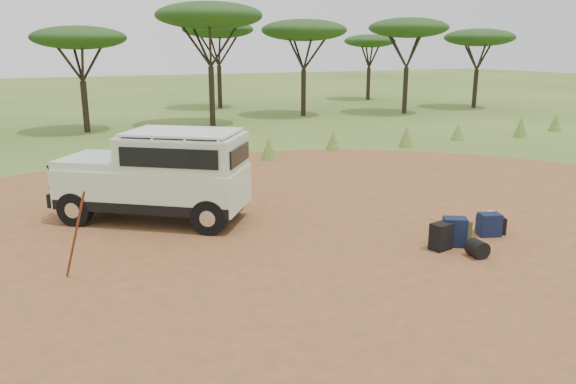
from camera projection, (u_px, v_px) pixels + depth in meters
name	position (u px, v px, depth m)	size (l,w,h in m)	color
ground	(299.00, 248.00, 11.17)	(140.00, 140.00, 0.00)	#446523
dirt_clearing	(299.00, 248.00, 11.17)	(23.00, 23.00, 0.01)	#9D5933
grass_fringe	(186.00, 154.00, 18.70)	(36.60, 1.60, 0.90)	#446523
acacia_treeline	(134.00, 26.00, 27.58)	(46.70, 13.20, 6.26)	#2C2219
safari_vehicle	(159.00, 178.00, 12.68)	(4.42, 3.89, 2.09)	beige
walking_staff	(75.00, 235.00, 9.45)	(0.04, 0.04, 1.71)	brown
backpack_black	(441.00, 237.00, 11.00)	(0.40, 0.29, 0.54)	black
backpack_navy	(454.00, 232.00, 11.21)	(0.45, 0.32, 0.59)	#121A3A
backpack_olive	(462.00, 232.00, 11.39)	(0.33, 0.24, 0.45)	#2D3C1C
duffel_navy	(489.00, 225.00, 11.82)	(0.43, 0.33, 0.49)	#121A3A
hard_case	(491.00, 225.00, 11.98)	(0.53, 0.37, 0.37)	black
stuff_sack	(477.00, 249.00, 10.63)	(0.34, 0.34, 0.34)	black
safari_hat	(492.00, 215.00, 11.92)	(0.38, 0.38, 0.11)	beige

